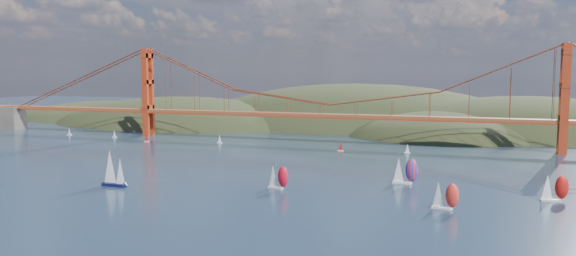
{
  "coord_description": "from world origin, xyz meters",
  "views": [
    {
      "loc": [
        81.42,
        -128.34,
        41.69
      ],
      "look_at": [
        5.72,
        90.0,
        17.71
      ],
      "focal_mm": 35.0,
      "sensor_mm": 36.0,
      "label": 1
    }
  ],
  "objects_px": {
    "racer_0": "(278,177)",
    "racer_rwb": "(405,171)",
    "racer_2": "(554,188)",
    "sloop_navy": "(113,169)",
    "racer_1": "(445,195)"
  },
  "relations": [
    {
      "from": "racer_0",
      "to": "racer_rwb",
      "type": "height_order",
      "value": "racer_rwb"
    },
    {
      "from": "sloop_navy",
      "to": "racer_rwb",
      "type": "distance_m",
      "value": 105.72
    },
    {
      "from": "sloop_navy",
      "to": "racer_rwb",
      "type": "xyz_separation_m",
      "value": [
        98.59,
        38.14,
        -1.34
      ]
    },
    {
      "from": "sloop_navy",
      "to": "racer_1",
      "type": "xyz_separation_m",
      "value": [
        114.9,
        3.73,
        -1.98
      ]
    },
    {
      "from": "racer_1",
      "to": "racer_2",
      "type": "relative_size",
      "value": 0.98
    },
    {
      "from": "racer_0",
      "to": "racer_rwb",
      "type": "relative_size",
      "value": 0.88
    },
    {
      "from": "racer_rwb",
      "to": "racer_1",
      "type": "bearing_deg",
      "value": -62.63
    },
    {
      "from": "sloop_navy",
      "to": "racer_rwb",
      "type": "relative_size",
      "value": 1.35
    },
    {
      "from": "racer_0",
      "to": "sloop_navy",
      "type": "bearing_deg",
      "value": -151.1
    },
    {
      "from": "sloop_navy",
      "to": "racer_rwb",
      "type": "bearing_deg",
      "value": 23.28
    },
    {
      "from": "racer_2",
      "to": "racer_rwb",
      "type": "distance_m",
      "value": 49.97
    },
    {
      "from": "racer_1",
      "to": "racer_2",
      "type": "height_order",
      "value": "racer_2"
    },
    {
      "from": "sloop_navy",
      "to": "racer_0",
      "type": "bearing_deg",
      "value": 16.62
    },
    {
      "from": "sloop_navy",
      "to": "racer_2",
      "type": "distance_m",
      "value": 149.31
    },
    {
      "from": "sloop_navy",
      "to": "racer_0",
      "type": "distance_m",
      "value": 59.52
    }
  ]
}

